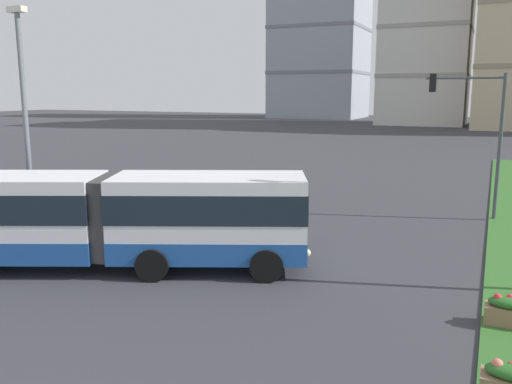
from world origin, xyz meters
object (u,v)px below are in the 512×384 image
traffic_light_far_right (477,121)px  apartment_tower_west (321,8)px  articulated_bus (120,218)px  streetlight_left (25,118)px  flower_planter_3 (509,311)px  apartment_tower_westcentre (429,7)px

traffic_light_far_right → apartment_tower_west: size_ratio=0.13×
traffic_light_far_right → apartment_tower_west: apartment_tower_west is taller
articulated_bus → streetlight_left: size_ratio=1.39×
flower_planter_3 → apartment_tower_west: bearing=110.0°
streetlight_left → apartment_tower_westcentre: 87.06m
streetlight_left → apartment_tower_west: apartment_tower_west is taller
traffic_light_far_right → flower_planter_3: bearing=-83.2°
articulated_bus → traffic_light_far_right: 15.74m
articulated_bus → apartment_tower_west: 108.85m
articulated_bus → apartment_tower_westcentre: 88.45m
streetlight_left → apartment_tower_west: (-21.50, 102.43, 19.11)m
traffic_light_far_right → apartment_tower_west: (-36.08, 91.34, 19.46)m
flower_planter_3 → traffic_light_far_right: 12.44m
traffic_light_far_right → apartment_tower_westcentre: apartment_tower_westcentre is taller
traffic_light_far_right → apartment_tower_west: 100.11m
articulated_bus → apartment_tower_west: bearing=104.2°
streetlight_left → apartment_tower_westcentre: apartment_tower_westcentre is taller
apartment_tower_westcentre → apartment_tower_west: bearing=145.9°
apartment_tower_west → apartment_tower_westcentre: size_ratio=1.18×
articulated_bus → flower_planter_3: articulated_bus is taller
traffic_light_far_right → apartment_tower_westcentre: 77.01m
articulated_bus → traffic_light_far_right: traffic_light_far_right is taller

